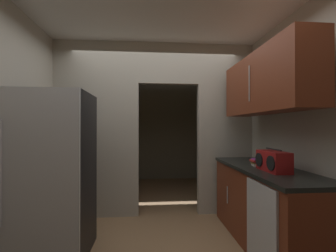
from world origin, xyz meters
TOP-DOWN VIEW (x-y plane):
  - kitchen_overhead_slab at (0.00, 0.36)m, footprint 3.45×6.43m
  - kitchen_partition at (-0.06, 1.21)m, footprint 3.05×0.12m
  - adjoining_room_shell at (0.00, 2.98)m, footprint 3.05×2.62m
  - refrigerator at (-1.11, 0.14)m, footprint 0.74×0.75m
  - lower_cabinet_run at (1.22, 0.16)m, footprint 0.62×1.82m
  - dishwasher at (0.91, -0.35)m, footprint 0.02×0.56m
  - upper_cabinet_counterside at (1.22, 0.16)m, footprint 0.36×1.63m
  - boombox at (1.18, -0.09)m, footprint 0.20×0.41m
  - book_stack at (1.17, 0.23)m, footprint 0.15×0.17m

SIDE VIEW (x-z plane):
  - dishwasher at x=0.91m, z-range 0.00..0.83m
  - lower_cabinet_run at x=1.22m, z-range 0.00..0.89m
  - refrigerator at x=-1.11m, z-range 0.00..1.72m
  - book_stack at x=1.17m, z-range 0.89..0.98m
  - boombox at x=1.18m, z-range 0.88..1.12m
  - adjoining_room_shell at x=0.00m, z-range 0.00..2.66m
  - kitchen_partition at x=-0.06m, z-range 0.09..2.75m
  - upper_cabinet_counterside at x=1.22m, z-range 1.51..2.20m
  - kitchen_overhead_slab at x=0.00m, z-range 2.66..2.72m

